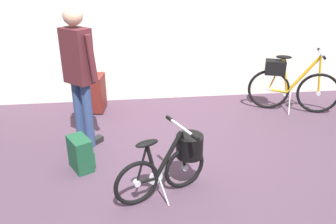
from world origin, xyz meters
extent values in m
plane|color=#473342|center=(0.00, 0.00, 0.00)|extent=(6.88, 6.88, 0.00)
cube|color=silver|center=(0.00, 1.97, 1.44)|extent=(6.88, 0.10, 2.88)
torus|color=black|center=(-0.01, -0.47, 0.22)|extent=(0.43, 0.22, 0.45)
cylinder|color=#B7B7BC|center=(-0.01, -0.47, 0.22)|extent=(0.07, 0.07, 0.06)
torus|color=black|center=(-0.48, -0.68, 0.22)|extent=(0.43, 0.22, 0.45)
cylinder|color=#B7B7BC|center=(-0.48, -0.68, 0.22)|extent=(0.07, 0.07, 0.06)
cylinder|color=black|center=(-0.39, -0.64, 0.22)|extent=(0.20, 0.11, 0.05)
cylinder|color=black|center=(-0.17, -0.54, 0.42)|extent=(0.30, 0.16, 0.44)
cylinder|color=black|center=(-0.34, -0.62, 0.40)|extent=(0.12, 0.08, 0.38)
cylinder|color=black|center=(-0.39, -0.64, 0.22)|extent=(0.19, 0.10, 0.04)
cylinder|color=black|center=(-0.02, -0.48, 0.42)|extent=(0.08, 0.05, 0.40)
cylinder|color=black|center=(-0.42, -0.66, 0.40)|extent=(0.13, 0.07, 0.36)
ellipsoid|color=black|center=(-0.37, -0.63, 0.60)|extent=(0.24, 0.17, 0.05)
cylinder|color=#B7B7BC|center=(-0.04, -0.49, 0.65)|extent=(0.03, 0.03, 0.04)
cylinder|color=#B7B7BC|center=(-0.04, -0.49, 0.67)|extent=(0.20, 0.41, 0.03)
cylinder|color=black|center=(0.04, -0.69, 0.67)|extent=(0.07, 0.10, 0.04)
cylinder|color=black|center=(-0.13, -0.29, 0.67)|extent=(0.07, 0.10, 0.04)
cylinder|color=#B7B7BC|center=(-0.30, -0.60, 0.21)|extent=(0.13, 0.07, 0.14)
cylinder|color=#B7B7BC|center=(-0.23, -0.67, 0.10)|extent=(0.09, 0.18, 0.21)
cylinder|color=black|center=(0.04, -0.45, 0.45)|extent=(0.34, 0.34, 0.22)
torus|color=black|center=(2.20, 1.08, 0.30)|extent=(0.58, 0.24, 0.60)
cylinder|color=#B7B7BC|center=(2.20, 1.08, 0.30)|extent=(0.07, 0.07, 0.06)
torus|color=black|center=(1.55, 1.32, 0.30)|extent=(0.58, 0.24, 0.60)
cylinder|color=#B7B7BC|center=(1.55, 1.32, 0.30)|extent=(0.07, 0.07, 0.06)
cylinder|color=#BF8C14|center=(1.67, 1.27, 0.29)|extent=(0.26, 0.12, 0.05)
cylinder|color=#BF8C14|center=(1.97, 1.17, 0.57)|extent=(0.40, 0.18, 0.58)
cylinder|color=#BF8C14|center=(1.74, 1.25, 0.53)|extent=(0.15, 0.08, 0.51)
cylinder|color=#BF8C14|center=(1.67, 1.27, 0.29)|extent=(0.26, 0.11, 0.04)
cylinder|color=#BF8C14|center=(2.17, 1.09, 0.57)|extent=(0.09, 0.06, 0.55)
cylinder|color=#BF8C14|center=(1.62, 1.29, 0.54)|extent=(0.17, 0.08, 0.49)
ellipsoid|color=black|center=(1.69, 1.27, 0.80)|extent=(0.24, 0.16, 0.05)
cylinder|color=#B7B7BC|center=(2.15, 1.10, 0.86)|extent=(0.03, 0.03, 0.04)
cylinder|color=#B7B7BC|center=(2.15, 1.10, 0.88)|extent=(0.17, 0.42, 0.03)
cylinder|color=black|center=(2.07, 0.89, 0.88)|extent=(0.06, 0.10, 0.04)
cylinder|color=black|center=(2.22, 1.31, 0.88)|extent=(0.06, 0.10, 0.04)
cylinder|color=#B7B7BC|center=(1.80, 1.23, 0.29)|extent=(0.14, 0.06, 0.14)
cylinder|color=#B7B7BC|center=(1.81, 1.13, 0.14)|extent=(0.08, 0.19, 0.28)
cube|color=black|center=(1.60, 1.30, 0.65)|extent=(0.33, 0.28, 0.20)
cylinder|color=navy|center=(-0.99, 0.47, 0.40)|extent=(0.11, 0.11, 0.79)
cube|color=black|center=(-0.96, 0.51, 0.04)|extent=(0.23, 0.24, 0.07)
cylinder|color=navy|center=(-1.11, 0.58, 0.40)|extent=(0.11, 0.11, 0.79)
cube|color=black|center=(-1.08, 0.61, 0.04)|extent=(0.23, 0.24, 0.07)
cube|color=#4C1E23|center=(-1.05, 0.52, 1.10)|extent=(0.37, 0.36, 0.61)
cylinder|color=#4C1E23|center=(-0.89, 0.39, 1.10)|extent=(0.12, 0.09, 0.52)
cylinder|color=#4C1E23|center=(-1.20, 0.68, 1.10)|extent=(0.09, 0.12, 0.52)
sphere|color=tan|center=(-1.05, 0.52, 1.53)|extent=(0.21, 0.21, 0.21)
cube|color=maroon|center=(-0.97, 1.55, 0.28)|extent=(0.23, 0.38, 0.52)
cylinder|color=#B7B7BC|center=(-1.03, 1.44, 0.68)|extent=(0.02, 0.02, 0.28)
cylinder|color=#B7B7BC|center=(-1.00, 1.67, 0.68)|extent=(0.02, 0.02, 0.28)
cylinder|color=maroon|center=(-1.01, 1.55, 0.82)|extent=(0.05, 0.23, 0.02)
cylinder|color=black|center=(-0.93, 1.41, 0.02)|extent=(0.04, 0.03, 0.04)
cylinder|color=black|center=(-0.90, 1.66, 0.02)|extent=(0.04, 0.03, 0.04)
cube|color=#19472D|center=(-1.05, -0.02, 0.18)|extent=(0.30, 0.35, 0.37)
cube|color=#1F5939|center=(-0.96, 0.03, 0.13)|extent=(0.13, 0.20, 0.16)
camera|label=1|loc=(-0.50, -3.26, 2.07)|focal=36.78mm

